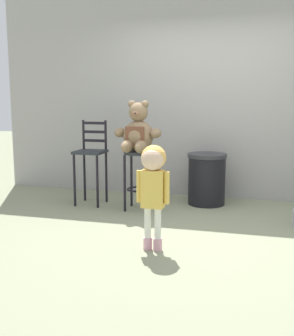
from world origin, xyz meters
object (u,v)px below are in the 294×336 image
object	(u,v)px
bar_stool_with_teddy	(139,168)
teddy_bear	(138,133)
trash_bin	(207,179)
bar_chair_empty	(91,157)
child_walking	(153,175)

from	to	relation	value
bar_stool_with_teddy	teddy_bear	bearing A→B (deg)	-90.00
trash_bin	bar_chair_empty	size ratio (longest dim) A/B	0.61
teddy_bear	trash_bin	distance (m)	1.14
trash_bin	bar_stool_with_teddy	bearing A→B (deg)	-147.36
child_walking	teddy_bear	bearing A→B (deg)	27.67
teddy_bear	child_walking	xyz separation A→B (m)	(0.54, -1.31, -0.27)
teddy_bear	bar_chair_empty	size ratio (longest dim) A/B	0.56
bar_stool_with_teddy	teddy_bear	world-z (taller)	teddy_bear
bar_stool_with_teddy	bar_chair_empty	size ratio (longest dim) A/B	0.67
trash_bin	bar_chair_empty	bearing A→B (deg)	-165.64
child_walking	bar_chair_empty	xyz separation A→B (m)	(-1.23, 1.47, -0.07)
bar_stool_with_teddy	teddy_bear	size ratio (longest dim) A/B	1.20
bar_stool_with_teddy	bar_chair_empty	bearing A→B (deg)	169.57
bar_stool_with_teddy	trash_bin	size ratio (longest dim) A/B	1.10
teddy_bear	child_walking	bearing A→B (deg)	-67.73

